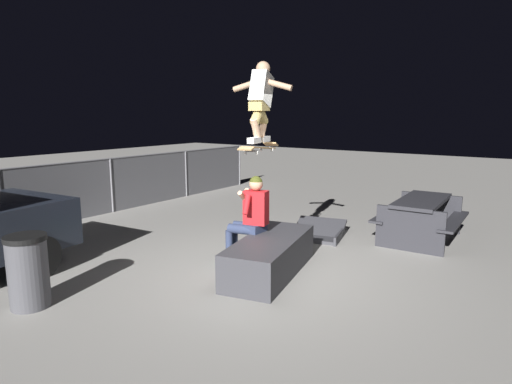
% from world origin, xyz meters
% --- Properties ---
extents(ground_plane, '(40.00, 40.00, 0.00)m').
position_xyz_m(ground_plane, '(0.00, 0.00, 0.00)').
color(ground_plane, gray).
extents(ledge_box_main, '(2.04, 1.14, 0.51)m').
position_xyz_m(ledge_box_main, '(0.05, -0.08, 0.25)').
color(ledge_box_main, '#38383D').
rests_on(ledge_box_main, ground).
extents(person_sitting_on_ledge, '(0.59, 0.78, 1.34)m').
position_xyz_m(person_sitting_on_ledge, '(0.19, 0.39, 0.75)').
color(person_sitting_on_ledge, '#2D3856').
rests_on(person_sitting_on_ledge, ground).
extents(skateboard, '(1.04, 0.41, 0.13)m').
position_xyz_m(skateboard, '(0.17, 0.20, 1.76)').
color(skateboard, '#AD8451').
extents(skater_airborne, '(0.64, 0.88, 1.12)m').
position_xyz_m(skater_airborne, '(0.22, 0.21, 2.45)').
color(skater_airborne, white).
extents(kicker_ramp, '(1.15, 1.12, 0.34)m').
position_xyz_m(kicker_ramp, '(2.12, 0.24, 0.06)').
color(kicker_ramp, '#38383D').
rests_on(kicker_ramp, ground).
extents(picnic_table_back, '(1.75, 1.40, 0.75)m').
position_xyz_m(picnic_table_back, '(2.97, -1.37, 0.50)').
color(picnic_table_back, '#28282D').
rests_on(picnic_table_back, ground).
extents(trash_bin, '(0.47, 0.47, 0.86)m').
position_xyz_m(trash_bin, '(-2.48, 1.61, 0.43)').
color(trash_bin, '#47474C').
rests_on(trash_bin, ground).
extents(fence_back, '(12.05, 0.05, 1.25)m').
position_xyz_m(fence_back, '(-0.00, 5.01, 0.67)').
color(fence_back, slate).
rests_on(fence_back, ground).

